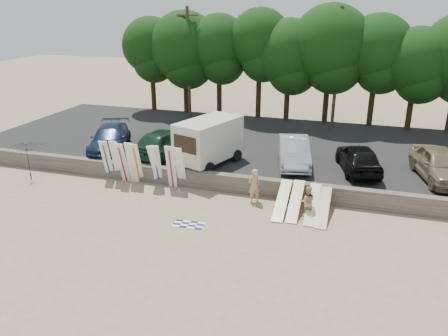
% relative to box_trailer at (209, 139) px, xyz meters
% --- Properties ---
extents(ground, '(120.00, 120.00, 0.00)m').
position_rel_box_trailer_xyz_m(ground, '(4.56, -5.15, -2.23)').
color(ground, tan).
rests_on(ground, ground).
extents(seawall, '(44.00, 0.50, 1.00)m').
position_rel_box_trailer_xyz_m(seawall, '(4.56, -2.15, -1.73)').
color(seawall, '#6B6356').
rests_on(seawall, ground).
extents(parking_lot, '(44.00, 14.50, 0.70)m').
position_rel_box_trailer_xyz_m(parking_lot, '(4.56, 5.35, -1.88)').
color(parking_lot, '#282828').
rests_on(parking_lot, ground).
extents(treeline, '(32.66, 6.40, 9.30)m').
position_rel_box_trailer_xyz_m(treeline, '(4.48, 12.34, 4.25)').
color(treeline, '#382616').
rests_on(treeline, parking_lot).
extents(utility_poles, '(25.80, 0.26, 9.00)m').
position_rel_box_trailer_xyz_m(utility_poles, '(6.56, 10.85, 3.20)').
color(utility_poles, '#473321').
rests_on(utility_poles, parking_lot).
extents(box_trailer, '(3.48, 4.75, 2.73)m').
position_rel_box_trailer_xyz_m(box_trailer, '(0.00, 0.00, 0.00)').
color(box_trailer, beige).
rests_on(box_trailer, parking_lot).
extents(car_0, '(4.05, 5.93, 1.60)m').
position_rel_box_trailer_xyz_m(car_0, '(-7.10, 0.54, -0.73)').
color(car_0, '#122240').
rests_on(car_0, parking_lot).
extents(car_1, '(3.26, 5.62, 1.80)m').
position_rel_box_trailer_xyz_m(car_1, '(-3.17, 0.71, -0.63)').
color(car_1, '#123220').
rests_on(car_1, parking_lot).
extents(car_2, '(2.72, 5.21, 1.64)m').
position_rel_box_trailer_xyz_m(car_2, '(4.94, 1.38, -0.71)').
color(car_2, '#ACAAB0').
rests_on(car_2, parking_lot).
extents(car_3, '(3.00, 5.08, 1.62)m').
position_rel_box_trailer_xyz_m(car_3, '(8.67, 1.31, -0.72)').
color(car_3, black).
rests_on(car_3, parking_lot).
extents(car_4, '(3.10, 5.45, 1.75)m').
position_rel_box_trailer_xyz_m(car_4, '(12.95, 1.29, -0.66)').
color(car_4, '#847354').
rests_on(car_4, parking_lot).
extents(surfboard_upright_0, '(0.59, 0.83, 2.52)m').
position_rel_box_trailer_xyz_m(surfboard_upright_0, '(-5.44, -2.60, -0.97)').
color(surfboard_upright_0, white).
rests_on(surfboard_upright_0, ground).
extents(surfboard_upright_1, '(0.55, 0.73, 2.53)m').
position_rel_box_trailer_xyz_m(surfboard_upright_1, '(-4.82, -2.54, -0.96)').
color(surfboard_upright_1, white).
rests_on(surfboard_upright_1, ground).
extents(surfboard_upright_2, '(0.54, 0.80, 2.52)m').
position_rel_box_trailer_xyz_m(surfboard_upright_2, '(-4.30, -2.78, -0.97)').
color(surfboard_upright_2, white).
rests_on(surfboard_upright_2, ground).
extents(surfboard_upright_3, '(0.52, 0.61, 2.56)m').
position_rel_box_trailer_xyz_m(surfboard_upright_3, '(-3.76, -2.69, -0.95)').
color(surfboard_upright_3, white).
rests_on(surfboard_upright_3, ground).
extents(surfboard_upright_4, '(0.58, 0.81, 2.52)m').
position_rel_box_trailer_xyz_m(surfboard_upright_4, '(-3.47, -2.64, -0.97)').
color(surfboard_upright_4, white).
rests_on(surfboard_upright_4, ground).
extents(surfboard_upright_5, '(0.62, 0.92, 2.49)m').
position_rel_box_trailer_xyz_m(surfboard_upright_5, '(-2.32, -2.60, -0.98)').
color(surfboard_upright_5, white).
rests_on(surfboard_upright_5, ground).
extents(surfboard_upright_6, '(0.62, 0.80, 2.53)m').
position_rel_box_trailer_xyz_m(surfboard_upright_6, '(-2.25, -2.58, -0.97)').
color(surfboard_upright_6, white).
rests_on(surfboard_upright_6, ground).
extents(surfboard_upright_7, '(0.53, 0.57, 2.57)m').
position_rel_box_trailer_xyz_m(surfboard_upright_7, '(-1.34, -2.64, -0.95)').
color(surfboard_upright_7, white).
rests_on(surfboard_upright_7, ground).
extents(surfboard_upright_8, '(0.52, 0.75, 2.52)m').
position_rel_box_trailer_xyz_m(surfboard_upright_8, '(-0.81, -2.56, -0.97)').
color(surfboard_upright_8, white).
rests_on(surfboard_upright_8, ground).
extents(surfboard_low_0, '(0.56, 2.82, 1.14)m').
position_rel_box_trailer_xyz_m(surfboard_low_0, '(5.15, -3.73, -1.66)').
color(surfboard_low_0, beige).
rests_on(surfboard_low_0, ground).
extents(surfboard_low_1, '(0.56, 2.81, 1.17)m').
position_rel_box_trailer_xyz_m(surfboard_low_1, '(5.81, -3.65, -1.64)').
color(surfboard_low_1, beige).
rests_on(surfboard_low_1, ground).
extents(surfboard_low_2, '(0.56, 2.84, 1.10)m').
position_rel_box_trailer_xyz_m(surfboard_low_2, '(6.66, -3.70, -1.68)').
color(surfboard_low_2, beige).
rests_on(surfboard_low_2, ground).
extents(surfboard_low_3, '(0.56, 2.87, 1.01)m').
position_rel_box_trailer_xyz_m(surfboard_low_3, '(7.20, -3.78, -1.72)').
color(surfboard_low_3, beige).
rests_on(surfboard_low_3, ground).
extents(beachgoer_a, '(0.80, 0.77, 1.85)m').
position_rel_box_trailer_xyz_m(beachgoer_a, '(3.55, -3.10, -1.30)').
color(beachgoer_a, tan).
rests_on(beachgoer_a, ground).
extents(beachgoer_b, '(0.86, 0.71, 1.59)m').
position_rel_box_trailer_xyz_m(beachgoer_b, '(6.42, -3.99, -1.44)').
color(beachgoer_b, tan).
rests_on(beachgoer_b, ground).
extents(cooler, '(0.45, 0.39, 0.32)m').
position_rel_box_trailer_xyz_m(cooler, '(5.26, -2.75, -2.07)').
color(cooler, '#23833A').
rests_on(cooler, ground).
extents(gear_bag, '(0.36, 0.33, 0.22)m').
position_rel_box_trailer_xyz_m(gear_bag, '(6.60, -3.29, -2.12)').
color(gear_bag, '#D35518').
rests_on(gear_bag, ground).
extents(beach_towel, '(1.57, 1.57, 0.00)m').
position_rel_box_trailer_xyz_m(beach_towel, '(1.19, -6.52, -2.22)').
color(beach_towel, white).
rests_on(beach_towel, ground).
extents(beach_umbrella, '(2.95, 2.92, 2.29)m').
position_rel_box_trailer_xyz_m(beach_umbrella, '(-9.91, -3.82, -1.09)').
color(beach_umbrella, black).
rests_on(beach_umbrella, ground).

